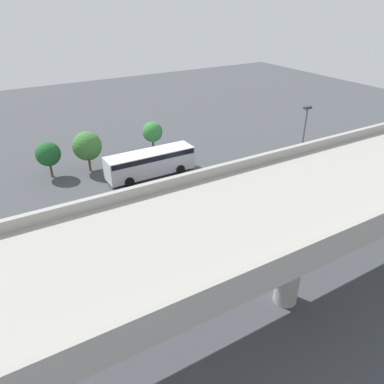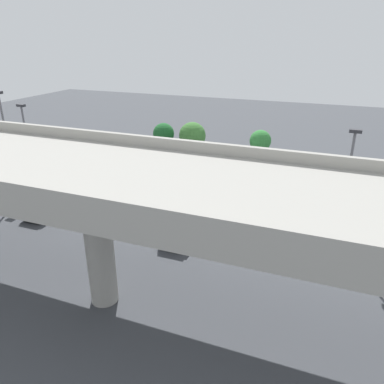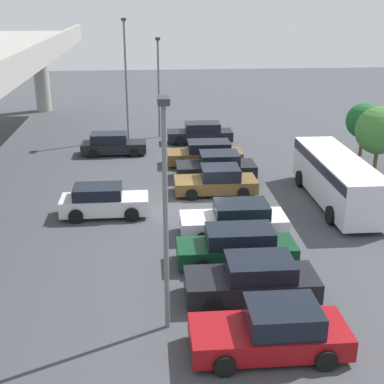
% 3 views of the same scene
% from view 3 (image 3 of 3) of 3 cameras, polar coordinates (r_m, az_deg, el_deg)
% --- Properties ---
extents(ground_plane, '(108.86, 108.86, 0.00)m').
position_cam_3_polar(ground_plane, '(28.40, 0.46, -1.24)').
color(ground_plane, '#424449').
extents(parked_car_0, '(2.26, 4.86, 1.61)m').
position_cam_3_polar(parked_car_0, '(17.11, 8.61, -14.44)').
color(parked_car_0, maroon).
rests_on(parked_car_0, ground_plane).
extents(parked_car_1, '(2.22, 4.78, 1.59)m').
position_cam_3_polar(parked_car_1, '(19.67, 6.56, -9.32)').
color(parked_car_1, black).
rests_on(parked_car_1, ground_plane).
extents(parked_car_2, '(2.03, 4.86, 1.56)m').
position_cam_3_polar(parked_car_2, '(22.05, 4.85, -5.82)').
color(parked_car_2, '#0C381E').
rests_on(parked_car_2, ground_plane).
extents(parked_car_3, '(2.16, 4.84, 1.55)m').
position_cam_3_polar(parked_car_3, '(24.59, 4.63, -3.00)').
color(parked_car_3, silver).
rests_on(parked_car_3, ground_plane).
extents(parked_car_4, '(1.97, 4.33, 1.57)m').
position_cam_3_polar(parked_car_4, '(26.99, -9.47, -0.99)').
color(parked_car_4, silver).
rests_on(parked_car_4, ground_plane).
extents(parked_car_5, '(2.21, 4.54, 1.53)m').
position_cam_3_polar(parked_car_5, '(29.71, 2.66, 1.16)').
color(parked_car_5, brown).
rests_on(parked_car_5, ground_plane).
extents(parked_car_6, '(2.26, 4.76, 1.57)m').
position_cam_3_polar(parked_car_6, '(32.23, 2.65, 2.77)').
color(parked_car_6, black).
rests_on(parked_car_6, ground_plane).
extents(parked_car_7, '(2.16, 4.83, 1.54)m').
position_cam_3_polar(parked_car_7, '(34.80, 1.48, 4.13)').
color(parked_car_7, brown).
rests_on(parked_car_7, ground_plane).
extents(parked_car_8, '(1.98, 4.44, 1.49)m').
position_cam_3_polar(parked_car_8, '(37.54, -8.48, 5.06)').
color(parked_car_8, black).
rests_on(parked_car_8, ground_plane).
extents(parked_car_9, '(2.02, 4.82, 1.50)m').
position_cam_3_polar(parked_car_9, '(40.19, 0.92, 6.31)').
color(parked_car_9, black).
rests_on(parked_car_9, ground_plane).
extents(shuttle_bus, '(8.84, 2.59, 2.50)m').
position_cam_3_polar(shuttle_bus, '(29.02, 15.21, 1.65)').
color(shuttle_bus, silver).
rests_on(shuttle_bus, ground_plane).
extents(lamp_post_near_aisle, '(0.70, 0.35, 7.51)m').
position_cam_3_polar(lamp_post_near_aisle, '(41.17, -3.59, 11.88)').
color(lamp_post_near_aisle, slate).
rests_on(lamp_post_near_aisle, ground_plane).
extents(lamp_post_mid_lot, '(0.70, 0.35, 8.88)m').
position_cam_3_polar(lamp_post_mid_lot, '(40.67, -7.08, 12.68)').
color(lamp_post_mid_lot, slate).
rests_on(lamp_post_mid_lot, ground_plane).
extents(lamp_post_by_overpass, '(0.70, 0.35, 7.69)m').
position_cam_3_polar(lamp_post_by_overpass, '(16.32, -2.87, -0.90)').
color(lamp_post_by_overpass, slate).
rests_on(lamp_post_by_overpass, ground_plane).
extents(tree_front_centre, '(2.91, 2.91, 4.14)m').
position_cam_3_polar(tree_front_centre, '(34.59, 19.34, 6.21)').
color(tree_front_centre, brown).
rests_on(tree_front_centre, ground_plane).
extents(tree_front_right, '(2.40, 2.40, 3.64)m').
position_cam_3_polar(tree_front_right, '(38.16, 17.86, 7.22)').
color(tree_front_right, brown).
rests_on(tree_front_right, ground_plane).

